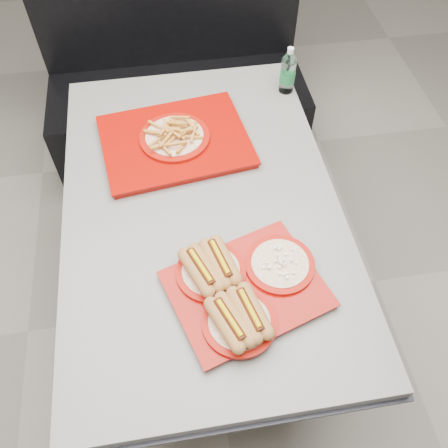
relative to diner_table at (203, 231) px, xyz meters
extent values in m
plane|color=gray|center=(0.00, 0.00, -0.58)|extent=(6.00, 6.00, 0.00)
cylinder|color=black|center=(0.00, 0.00, -0.56)|extent=(0.52, 0.52, 0.05)
cylinder|color=black|center=(0.00, 0.00, -0.20)|extent=(0.11, 0.11, 0.66)
cube|color=black|center=(0.00, 0.00, 0.12)|extent=(0.92, 1.42, 0.01)
cube|color=slate|center=(0.00, 0.00, 0.15)|extent=(0.90, 1.40, 0.04)
cube|color=black|center=(0.00, 1.02, -0.36)|extent=(1.30, 0.55, 0.45)
cube|color=#970A04|center=(0.08, -0.35, 0.17)|extent=(0.49, 0.43, 0.02)
cube|color=#970A04|center=(0.08, -0.35, 0.19)|extent=(0.50, 0.44, 0.01)
cylinder|color=#A10E05|center=(0.05, -0.46, 0.19)|extent=(0.20, 0.20, 0.01)
cylinder|color=white|center=(0.05, -0.46, 0.20)|extent=(0.17, 0.17, 0.00)
cylinder|color=#A10E05|center=(-0.01, -0.29, 0.19)|extent=(0.20, 0.20, 0.01)
cylinder|color=white|center=(-0.01, -0.29, 0.20)|extent=(0.17, 0.17, 0.00)
cylinder|color=#A10E05|center=(0.19, -0.29, 0.19)|extent=(0.20, 0.20, 0.01)
cylinder|color=white|center=(0.19, -0.29, 0.20)|extent=(0.17, 0.17, 0.00)
cube|color=#970A04|center=(-0.06, 0.28, 0.18)|extent=(0.55, 0.45, 0.02)
cube|color=#970A04|center=(-0.06, 0.28, 0.19)|extent=(0.56, 0.47, 0.01)
cylinder|color=#A10E05|center=(-0.06, 0.28, 0.20)|extent=(0.25, 0.25, 0.01)
cylinder|color=white|center=(-0.06, 0.28, 0.21)|extent=(0.21, 0.21, 0.01)
cylinder|color=silver|center=(0.41, 0.52, 0.23)|extent=(0.06, 0.06, 0.14)
cylinder|color=#1C7039|center=(0.41, 0.52, 0.23)|extent=(0.06, 0.06, 0.04)
cone|color=silver|center=(0.41, 0.52, 0.32)|extent=(0.06, 0.06, 0.03)
cylinder|color=silver|center=(0.41, 0.52, 0.35)|extent=(0.02, 0.02, 0.02)
camera|label=1|loc=(-0.08, -0.99, 1.38)|focal=38.00mm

